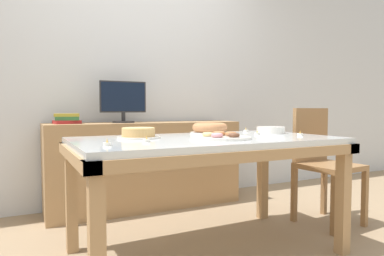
{
  "coord_description": "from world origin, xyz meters",
  "views": [
    {
      "loc": [
        -1.06,
        -1.9,
        0.93
      ],
      "look_at": [
        -0.08,
        0.06,
        0.81
      ],
      "focal_mm": 32.0,
      "sensor_mm": 36.0,
      "label": 1
    }
  ],
  "objects_px": {
    "cake_golden_bundt": "(210,128)",
    "tealight_left_edge": "(257,133)",
    "pastry_platter": "(221,137)",
    "tealight_right_edge": "(147,140)",
    "chair": "(322,159)",
    "book_stack": "(67,119)",
    "computer_monitor": "(123,102)",
    "tealight_centre": "(300,134)",
    "cake_chocolate_round": "(138,133)",
    "tealight_near_front": "(107,144)",
    "tealight_near_cakes": "(246,131)",
    "plate_stack": "(271,130)"
  },
  "relations": [
    {
      "from": "plate_stack",
      "to": "tealight_near_front",
      "type": "height_order",
      "value": "plate_stack"
    },
    {
      "from": "chair",
      "to": "tealight_right_edge",
      "type": "distance_m",
      "value": 1.63
    },
    {
      "from": "tealight_left_edge",
      "to": "book_stack",
      "type": "bearing_deg",
      "value": 135.79
    },
    {
      "from": "tealight_near_front",
      "to": "plate_stack",
      "type": "bearing_deg",
      "value": 14.18
    },
    {
      "from": "computer_monitor",
      "to": "cake_chocolate_round",
      "type": "distance_m",
      "value": 1.07
    },
    {
      "from": "pastry_platter",
      "to": "tealight_near_cakes",
      "type": "height_order",
      "value": "pastry_platter"
    },
    {
      "from": "cake_golden_bundt",
      "to": "pastry_platter",
      "type": "xyz_separation_m",
      "value": [
        -0.16,
        -0.41,
        -0.03
      ]
    },
    {
      "from": "plate_stack",
      "to": "tealight_near_front",
      "type": "xyz_separation_m",
      "value": [
        -1.3,
        -0.33,
        -0.01
      ]
    },
    {
      "from": "computer_monitor",
      "to": "tealight_centre",
      "type": "distance_m",
      "value": 1.59
    },
    {
      "from": "tealight_centre",
      "to": "tealight_left_edge",
      "type": "bearing_deg",
      "value": 135.06
    },
    {
      "from": "chair",
      "to": "tealight_near_cakes",
      "type": "height_order",
      "value": "chair"
    },
    {
      "from": "book_stack",
      "to": "cake_chocolate_round",
      "type": "height_order",
      "value": "book_stack"
    },
    {
      "from": "tealight_centre",
      "to": "tealight_near_cakes",
      "type": "bearing_deg",
      "value": 99.88
    },
    {
      "from": "plate_stack",
      "to": "cake_chocolate_round",
      "type": "bearing_deg",
      "value": 179.09
    },
    {
      "from": "cake_golden_bundt",
      "to": "plate_stack",
      "type": "relative_size",
      "value": 1.4
    },
    {
      "from": "cake_golden_bundt",
      "to": "tealight_near_cakes",
      "type": "bearing_deg",
      "value": 8.6
    },
    {
      "from": "cake_chocolate_round",
      "to": "pastry_platter",
      "type": "xyz_separation_m",
      "value": [
        0.44,
        -0.25,
        -0.02
      ]
    },
    {
      "from": "plate_stack",
      "to": "tealight_near_cakes",
      "type": "relative_size",
      "value": 5.25
    },
    {
      "from": "book_stack",
      "to": "tealight_right_edge",
      "type": "bearing_deg",
      "value": -78.27
    },
    {
      "from": "chair",
      "to": "book_stack",
      "type": "relative_size",
      "value": 4.21
    },
    {
      "from": "book_stack",
      "to": "plate_stack",
      "type": "height_order",
      "value": "book_stack"
    },
    {
      "from": "pastry_platter",
      "to": "tealight_right_edge",
      "type": "relative_size",
      "value": 9.34
    },
    {
      "from": "computer_monitor",
      "to": "tealight_centre",
      "type": "xyz_separation_m",
      "value": [
        0.86,
        -1.32,
        -0.24
      ]
    },
    {
      "from": "cake_golden_bundt",
      "to": "tealight_left_edge",
      "type": "height_order",
      "value": "cake_golden_bundt"
    },
    {
      "from": "computer_monitor",
      "to": "cake_chocolate_round",
      "type": "height_order",
      "value": "computer_monitor"
    },
    {
      "from": "tealight_centre",
      "to": "tealight_left_edge",
      "type": "distance_m",
      "value": 0.29
    },
    {
      "from": "computer_monitor",
      "to": "tealight_near_cakes",
      "type": "xyz_separation_m",
      "value": [
        0.78,
        -0.81,
        -0.24
      ]
    },
    {
      "from": "pastry_platter",
      "to": "plate_stack",
      "type": "xyz_separation_m",
      "value": [
        0.58,
        0.23,
        0.01
      ]
    },
    {
      "from": "tealight_centre",
      "to": "tealight_left_edge",
      "type": "relative_size",
      "value": 1.0
    },
    {
      "from": "tealight_centre",
      "to": "tealight_left_edge",
      "type": "height_order",
      "value": "same"
    },
    {
      "from": "tealight_centre",
      "to": "tealight_near_front",
      "type": "xyz_separation_m",
      "value": [
        -1.33,
        -0.06,
        0.0
      ]
    },
    {
      "from": "pastry_platter",
      "to": "tealight_near_cakes",
      "type": "relative_size",
      "value": 9.34
    },
    {
      "from": "book_stack",
      "to": "plate_stack",
      "type": "xyz_separation_m",
      "value": [
        1.33,
        -1.05,
        -0.08
      ]
    },
    {
      "from": "plate_stack",
      "to": "tealight_left_edge",
      "type": "height_order",
      "value": "plate_stack"
    },
    {
      "from": "plate_stack",
      "to": "tealight_near_front",
      "type": "bearing_deg",
      "value": -165.82
    },
    {
      "from": "book_stack",
      "to": "tealight_near_front",
      "type": "relative_size",
      "value": 5.59
    },
    {
      "from": "cake_chocolate_round",
      "to": "tealight_centre",
      "type": "height_order",
      "value": "cake_chocolate_round"
    },
    {
      "from": "tealight_left_edge",
      "to": "cake_golden_bundt",
      "type": "bearing_deg",
      "value": 135.33
    },
    {
      "from": "tealight_right_edge",
      "to": "cake_golden_bundt",
      "type": "bearing_deg",
      "value": 32.71
    },
    {
      "from": "cake_chocolate_round",
      "to": "plate_stack",
      "type": "height_order",
      "value": "cake_chocolate_round"
    },
    {
      "from": "tealight_near_cakes",
      "to": "cake_chocolate_round",
      "type": "bearing_deg",
      "value": -167.38
    },
    {
      "from": "pastry_platter",
      "to": "plate_stack",
      "type": "bearing_deg",
      "value": 21.84
    },
    {
      "from": "cake_golden_bundt",
      "to": "tealight_right_edge",
      "type": "distance_m",
      "value": 0.75
    },
    {
      "from": "book_stack",
      "to": "tealight_left_edge",
      "type": "bearing_deg",
      "value": -44.21
    },
    {
      "from": "plate_stack",
      "to": "tealight_right_edge",
      "type": "xyz_separation_m",
      "value": [
        -1.06,
        -0.23,
        -0.01
      ]
    },
    {
      "from": "computer_monitor",
      "to": "tealight_right_edge",
      "type": "bearing_deg",
      "value": -99.94
    },
    {
      "from": "chair",
      "to": "tealight_left_edge",
      "type": "relative_size",
      "value": 23.5
    },
    {
      "from": "computer_monitor",
      "to": "cake_golden_bundt",
      "type": "xyz_separation_m",
      "value": [
        0.41,
        -0.87,
        -0.21
      ]
    },
    {
      "from": "cake_chocolate_round",
      "to": "cake_golden_bundt",
      "type": "xyz_separation_m",
      "value": [
        0.6,
        0.16,
        0.01
      ]
    },
    {
      "from": "cake_golden_bundt",
      "to": "book_stack",
      "type": "bearing_deg",
      "value": 135.91
    }
  ]
}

